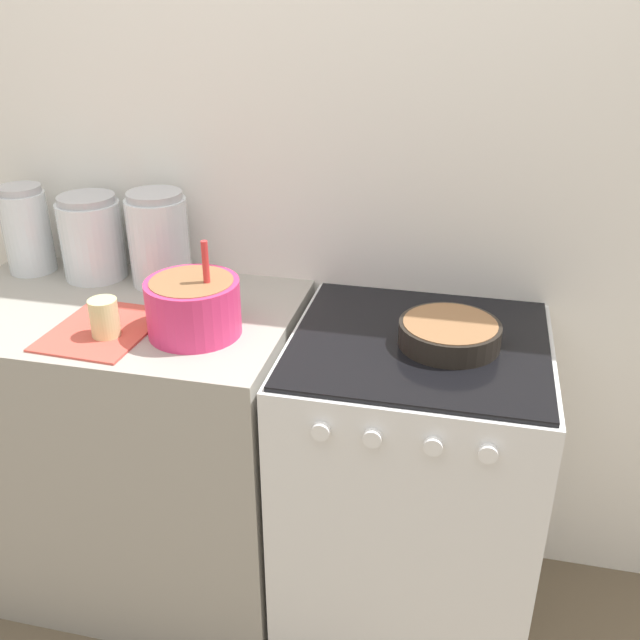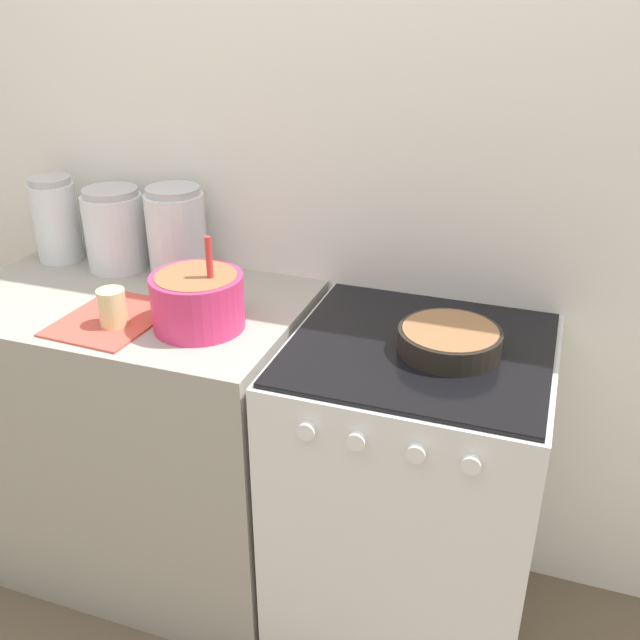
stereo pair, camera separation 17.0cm
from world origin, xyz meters
name	(u,v)px [view 2 (the right image)]	position (x,y,z in m)	size (l,w,h in m)	color
wall_back	(332,175)	(0.00, 0.63, 1.20)	(4.90, 0.05, 2.40)	white
countertop_cabinet	(145,435)	(-0.47, 0.30, 0.45)	(0.95, 0.60, 0.90)	#9E998E
stove	(410,495)	(0.33, 0.30, 0.45)	(0.63, 0.62, 0.90)	silver
mixing_bowl	(198,298)	(-0.21, 0.22, 0.98)	(0.23, 0.23, 0.24)	#E0336B
baking_pan	(450,340)	(0.40, 0.29, 0.93)	(0.24, 0.24, 0.06)	black
storage_jar_left	(57,225)	(-0.83, 0.49, 1.01)	(0.13, 0.13, 0.25)	silver
storage_jar_middle	(116,234)	(-0.63, 0.49, 1.00)	(0.18, 0.18, 0.24)	silver
storage_jar_right	(177,239)	(-0.42, 0.49, 1.01)	(0.17, 0.17, 0.26)	silver
tin_can	(112,308)	(-0.41, 0.15, 0.95)	(0.07, 0.07, 0.10)	beige
recipe_page	(112,319)	(-0.44, 0.18, 0.90)	(0.25, 0.31, 0.01)	#CC4C3F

